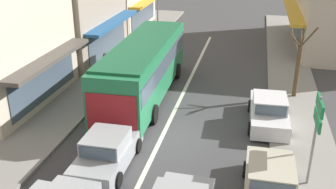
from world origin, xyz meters
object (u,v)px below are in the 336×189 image
(parked_sedan_kerb_second, at_px, (269,112))
(traffic_light_downstreet, at_px, (158,6))
(street_tree_right, at_px, (298,66))
(pedestrian_browsing_midblock, at_px, (100,76))
(sedan_behind_bus_mid, at_px, (107,152))
(directional_road_sign, at_px, (317,121))
(parked_sedan_kerb_front, at_px, (270,184))
(pedestrian_with_handbag_near, at_px, (105,64))
(city_bus, at_px, (144,66))

(parked_sedan_kerb_second, distance_m, traffic_light_downstreet, 16.76)
(street_tree_right, distance_m, pedestrian_browsing_midblock, 10.99)
(pedestrian_browsing_midblock, bearing_deg, sedan_behind_bus_mid, -66.24)
(parked_sedan_kerb_second, xyz_separation_m, traffic_light_downstreet, (-9.00, 13.96, 2.19))
(directional_road_sign, xyz_separation_m, street_tree_right, (0.09, 8.40, -0.84))
(parked_sedan_kerb_front, xyz_separation_m, pedestrian_with_handbag_near, (-9.78, 9.78, 0.40))
(parked_sedan_kerb_front, relative_size, traffic_light_downstreet, 1.00)
(parked_sedan_kerb_front, distance_m, pedestrian_browsing_midblock, 12.12)
(sedan_behind_bus_mid, distance_m, parked_sedan_kerb_second, 8.14)
(traffic_light_downstreet, bearing_deg, directional_road_sign, -61.04)
(parked_sedan_kerb_front, distance_m, directional_road_sign, 2.74)
(sedan_behind_bus_mid, relative_size, parked_sedan_kerb_front, 1.00)
(parked_sedan_kerb_front, xyz_separation_m, directional_road_sign, (1.41, 1.16, 2.04))
(sedan_behind_bus_mid, distance_m, street_tree_right, 11.77)
(parked_sedan_kerb_second, bearing_deg, directional_road_sign, -73.98)
(city_bus, xyz_separation_m, pedestrian_with_handbag_near, (-3.07, 2.02, -0.81))
(parked_sedan_kerb_front, distance_m, pedestrian_with_handbag_near, 13.84)
(directional_road_sign, distance_m, pedestrian_browsing_midblock, 12.69)
(pedestrian_with_handbag_near, distance_m, pedestrian_browsing_midblock, 2.09)
(traffic_light_downstreet, distance_m, street_tree_right, 14.77)
(sedan_behind_bus_mid, height_order, street_tree_right, street_tree_right)
(pedestrian_browsing_midblock, bearing_deg, city_bus, 0.35)
(sedan_behind_bus_mid, bearing_deg, pedestrian_browsing_midblock, 113.76)
(directional_road_sign, distance_m, pedestrian_with_handbag_near, 14.22)
(pedestrian_browsing_midblock, bearing_deg, parked_sedan_kerb_front, -39.72)
(parked_sedan_kerb_front, bearing_deg, pedestrian_with_handbag_near, 135.00)
(sedan_behind_bus_mid, xyz_separation_m, pedestrian_with_handbag_near, (-3.52, 8.99, 0.40))
(traffic_light_downstreet, bearing_deg, sedan_behind_bus_mid, -81.91)
(city_bus, distance_m, directional_road_sign, 10.49)
(directional_road_sign, relative_size, street_tree_right, 0.88)
(parked_sedan_kerb_front, bearing_deg, pedestrian_browsing_midblock, 140.28)
(city_bus, height_order, parked_sedan_kerb_second, city_bus)
(parked_sedan_kerb_front, height_order, pedestrian_browsing_midblock, pedestrian_browsing_midblock)
(street_tree_right, relative_size, pedestrian_with_handbag_near, 2.51)
(parked_sedan_kerb_front, height_order, parked_sedan_kerb_second, same)
(parked_sedan_kerb_second, xyz_separation_m, directional_road_sign, (1.38, -4.80, 2.04))
(directional_road_sign, bearing_deg, pedestrian_browsing_midblock, 148.45)
(sedan_behind_bus_mid, height_order, directional_road_sign, directional_road_sign)
(sedan_behind_bus_mid, bearing_deg, traffic_light_downstreet, 98.09)
(street_tree_right, bearing_deg, pedestrian_with_handbag_near, 178.87)
(pedestrian_browsing_midblock, bearing_deg, street_tree_right, 9.53)
(sedan_behind_bus_mid, xyz_separation_m, parked_sedan_kerb_front, (6.26, -0.79, 0.00))
(traffic_light_downstreet, distance_m, directional_road_sign, 21.45)
(sedan_behind_bus_mid, height_order, pedestrian_browsing_midblock, pedestrian_browsing_midblock)
(parked_sedan_kerb_front, xyz_separation_m, parked_sedan_kerb_second, (0.03, 5.96, 0.00))
(traffic_light_downstreet, height_order, pedestrian_with_handbag_near, traffic_light_downstreet)
(street_tree_right, bearing_deg, city_bus, -167.63)
(street_tree_right, bearing_deg, traffic_light_downstreet, 135.29)
(sedan_behind_bus_mid, bearing_deg, pedestrian_with_handbag_near, 111.39)
(traffic_light_downstreet, xyz_separation_m, pedestrian_with_handbag_near, (-0.80, -10.14, -1.79))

